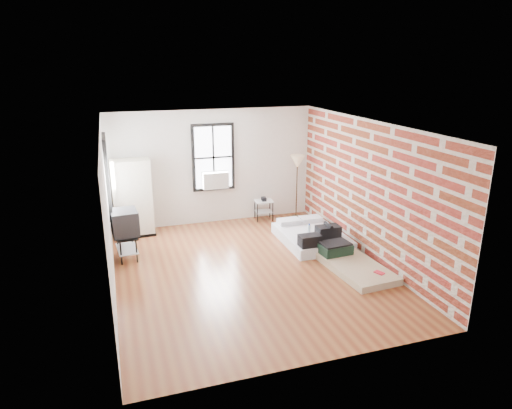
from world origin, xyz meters
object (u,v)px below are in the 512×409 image
object	(u,v)px
mattress_main	(312,236)
wardrobe	(132,198)
tv_stand	(125,224)
side_table	(264,205)
floor_lamp	(297,165)
mattress_bare	(351,263)

from	to	relation	value
mattress_main	wardrobe	xyz separation A→B (m)	(-3.72, 1.71, 0.73)
tv_stand	wardrobe	bearing A→B (deg)	75.10
wardrobe	side_table	world-z (taller)	wardrobe
floor_lamp	side_table	bearing A→B (deg)	175.37
side_table	floor_lamp	bearing A→B (deg)	-4.63
mattress_main	tv_stand	size ratio (longest dim) A/B	1.71
wardrobe	side_table	distance (m)	3.23
wardrobe	tv_stand	xyz separation A→B (m)	(-0.24, -1.30, -0.15)
mattress_main	wardrobe	world-z (taller)	wardrobe
side_table	mattress_bare	bearing A→B (deg)	-77.73
mattress_main	tv_stand	distance (m)	4.02
mattress_main	wardrobe	size ratio (longest dim) A/B	0.99
side_table	tv_stand	xyz separation A→B (m)	(-3.43, -1.37, 0.34)
wardrobe	floor_lamp	size ratio (longest dim) A/B	1.10
mattress_main	floor_lamp	bearing A→B (deg)	79.03
wardrobe	tv_stand	size ratio (longest dim) A/B	1.74
floor_lamp	wardrobe	bearing A→B (deg)	180.00
mattress_bare	floor_lamp	xyz separation A→B (m)	(0.16, 3.15, 1.28)
mattress_main	mattress_bare	world-z (taller)	mattress_main
floor_lamp	tv_stand	xyz separation A→B (m)	(-4.30, -1.30, -0.66)
side_table	wardrobe	bearing A→B (deg)	-178.75
mattress_main	floor_lamp	distance (m)	2.14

